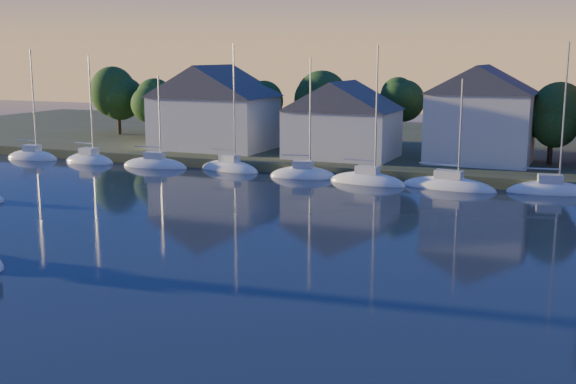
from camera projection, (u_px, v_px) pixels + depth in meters
The scene contains 7 objects.
shoreline_land at pixel (433, 149), 91.10m from camera, with size 160.00×50.00×2.00m, color #3A4226.
wooden_dock at pixel (383, 177), 70.35m from camera, with size 120.00×3.00×1.00m, color brown.
clubhouse_west at pixel (214, 106), 83.20m from camera, with size 13.65×9.45×9.64m.
clubhouse_centre at pixel (342, 118), 76.23m from camera, with size 11.55×8.40×8.08m.
clubhouse_east at pixel (481, 113), 72.43m from camera, with size 10.50×8.40×9.80m.
tree_line at pixel (431, 98), 78.15m from camera, with size 93.40×5.40×8.90m.
moored_fleet at pixel (296, 176), 70.74m from camera, with size 71.50×2.40×12.05m.
Camera 1 is at (18.90, -15.39, 11.82)m, focal length 45.00 mm.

